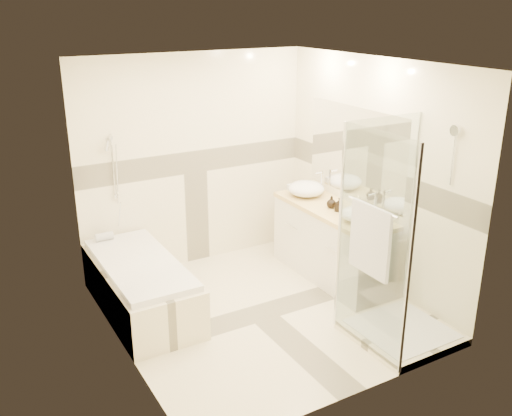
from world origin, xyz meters
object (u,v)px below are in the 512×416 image
vessel_sink_near (306,189)px  vessel_sink_far (358,214)px  vanity (332,243)px  shower_enclosure (390,289)px  bathtub (141,284)px  amenity_bottle_a (339,205)px  amenity_bottle_b (331,202)px

vessel_sink_near → vessel_sink_far: vessel_sink_near is taller
vanity → shower_enclosure: size_ratio=0.79×
vessel_sink_near → shower_enclosure: bearing=-98.7°
bathtub → vessel_sink_far: vessel_sink_far is taller
vessel_sink_far → shower_enclosure: bearing=-108.2°
bathtub → vanity: vanity is taller
amenity_bottle_a → amenity_bottle_b: amenity_bottle_a is taller
bathtub → vessel_sink_near: size_ratio=3.94×
bathtub → vanity: bearing=-9.2°
bathtub → amenity_bottle_b: (2.13, -0.33, 0.61)m
vanity → shower_enclosure: 1.31m
bathtub → vessel_sink_near: (2.13, 0.16, 0.63)m
vanity → amenity_bottle_a: 0.52m
bathtub → shower_enclosure: size_ratio=0.83×
shower_enclosure → vessel_sink_far: size_ratio=5.54×
shower_enclosure → vessel_sink_far: shower_enclosure is taller
shower_enclosure → vessel_sink_near: bearing=81.3°
vanity → vessel_sink_near: vessel_sink_near is taller
vessel_sink_near → amenity_bottle_a: 0.63m
vessel_sink_far → amenity_bottle_b: 0.46m
vanity → vessel_sink_far: vessel_sink_far is taller
bathtub → amenity_bottle_b: size_ratio=12.38×
vanity → amenity_bottle_b: bearing=141.8°
vanity → amenity_bottle_b: (-0.02, 0.02, 0.49)m
vanity → vessel_sink_near: size_ratio=3.76×
vanity → amenity_bottle_b: size_ratio=11.79×
shower_enclosure → amenity_bottle_b: shower_enclosure is taller
vanity → amenity_bottle_b: 0.49m
bathtub → amenity_bottle_b: amenity_bottle_b is taller
vanity → vessel_sink_near: 0.72m
vessel_sink_far → bathtub: bearing=159.6°
amenity_bottle_a → vessel_sink_far: bearing=-90.0°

